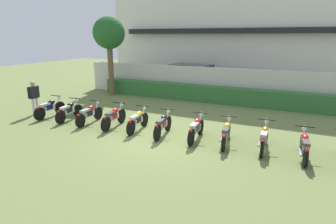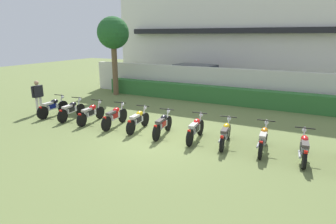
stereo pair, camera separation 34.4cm
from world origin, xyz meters
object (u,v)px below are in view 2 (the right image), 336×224
motorcycle_in_row_0 (53,107)px  motorcycle_in_row_5 (163,124)px  motorcycle_in_row_7 (225,133)px  inspector_person (38,94)px  motorcycle_in_row_1 (71,110)px  motorcycle_in_row_9 (304,147)px  motorcycle_in_row_4 (138,120)px  motorcycle_in_row_6 (195,129)px  motorcycle_in_row_3 (115,116)px  motorcycle_in_row_8 (263,139)px  parked_car (197,79)px  tree_near_inspector (113,35)px  motorcycle_in_row_2 (91,113)px

motorcycle_in_row_0 → motorcycle_in_row_5: motorcycle_in_row_0 is taller
motorcycle_in_row_7 → inspector_person: size_ratio=1.14×
inspector_person → motorcycle_in_row_5: bearing=-0.9°
motorcycle_in_row_1 → motorcycle_in_row_9: motorcycle_in_row_1 is taller
motorcycle_in_row_0 → motorcycle_in_row_4: 4.87m
motorcycle_in_row_4 → motorcycle_in_row_6: 2.52m
motorcycle_in_row_3 → motorcycle_in_row_8: 6.11m
motorcycle_in_row_0 → motorcycle_in_row_5: bearing=-92.2°
parked_car → motorcycle_in_row_6: size_ratio=2.52×
motorcycle_in_row_8 → motorcycle_in_row_9: size_ratio=1.06×
tree_near_inspector → inspector_person: tree_near_inspector is taller
motorcycle_in_row_2 → motorcycle_in_row_9: bearing=-94.7°
inspector_person → parked_car: bearing=59.5°
tree_near_inspector → motorcycle_in_row_2: tree_near_inspector is taller
parked_car → motorcycle_in_row_6: bearing=-61.8°
motorcycle_in_row_1 → motorcycle_in_row_8: size_ratio=0.95×
motorcycle_in_row_4 → motorcycle_in_row_9: bearing=-95.0°
parked_car → tree_near_inspector: tree_near_inspector is taller
tree_near_inspector → motorcycle_in_row_4: size_ratio=2.73×
motorcycle_in_row_3 → motorcycle_in_row_0: bearing=85.3°
motorcycle_in_row_5 → inspector_person: bearing=83.1°
motorcycle_in_row_5 → motorcycle_in_row_8: (3.75, 0.14, 0.00)m
motorcycle_in_row_2 → tree_near_inspector: bearing=22.6°
tree_near_inspector → inspector_person: 6.20m
parked_car → motorcycle_in_row_7: 9.79m
motorcycle_in_row_4 → motorcycle_in_row_0: bearing=86.6°
motorcycle_in_row_0 → motorcycle_in_row_3: 3.70m
inspector_person → motorcycle_in_row_0: bearing=-4.1°
parked_car → inspector_person: 10.10m
tree_near_inspector → motorcycle_in_row_4: bearing=-46.1°
motorcycle_in_row_2 → motorcycle_in_row_7: motorcycle_in_row_2 is taller
motorcycle_in_row_0 → parked_car: bearing=-26.8°
motorcycle_in_row_5 → motorcycle_in_row_2: bearing=83.3°
motorcycle_in_row_9 → inspector_person: size_ratio=1.12×
motorcycle_in_row_3 → motorcycle_in_row_6: size_ratio=1.04×
parked_car → motorcycle_in_row_5: parked_car is taller
motorcycle_in_row_1 → motorcycle_in_row_9: bearing=-96.4°
motorcycle_in_row_2 → inspector_person: (-3.46, 0.07, 0.53)m
motorcycle_in_row_9 → motorcycle_in_row_5: bearing=85.3°
motorcycle_in_row_9 → tree_near_inspector: bearing=59.6°
motorcycle_in_row_4 → motorcycle_in_row_6: bearing=-93.9°
motorcycle_in_row_3 → motorcycle_in_row_7: motorcycle_in_row_3 is taller
tree_near_inspector → motorcycle_in_row_8: tree_near_inspector is taller
motorcycle_in_row_1 → motorcycle_in_row_5: 4.83m
motorcycle_in_row_3 → inspector_person: 4.79m
tree_near_inspector → motorcycle_in_row_9: 13.18m
motorcycle_in_row_1 → motorcycle_in_row_6: 6.17m
motorcycle_in_row_2 → motorcycle_in_row_4: (2.48, 0.04, 0.00)m
tree_near_inspector → motorcycle_in_row_3: tree_near_inspector is taller
motorcycle_in_row_0 → motorcycle_in_row_1: (1.22, 0.00, -0.01)m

